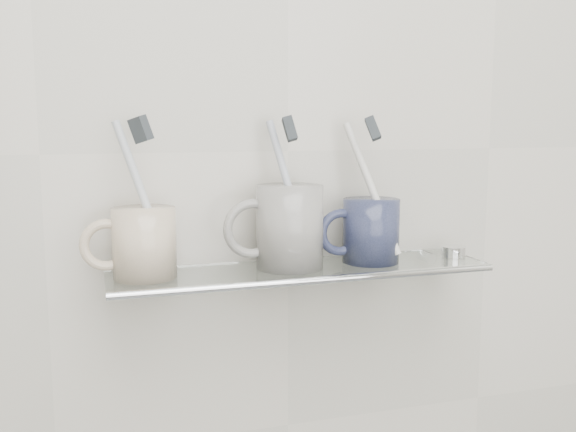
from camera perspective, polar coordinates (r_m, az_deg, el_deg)
name	(u,v)px	position (r m, az deg, el deg)	size (l,w,h in m)	color
wall_back	(288,151)	(0.88, 0.00, 5.79)	(2.50, 2.50, 0.00)	beige
shelf_glass	(302,270)	(0.85, 1.23, -4.86)	(0.50, 0.12, 0.01)	silver
shelf_rail	(316,280)	(0.80, 2.50, -5.74)	(0.01, 0.01, 0.50)	silver
bracket_left	(136,282)	(0.86, -13.32, -5.70)	(0.02, 0.02, 0.03)	silver
bracket_right	(426,261)	(0.98, 12.17, -3.94)	(0.02, 0.02, 0.03)	silver
mug_left	(144,243)	(0.80, -12.64, -2.34)	(0.08, 0.08, 0.09)	beige
mug_left_handle	(107,245)	(0.80, -15.83, -2.49)	(0.06, 0.06, 0.01)	beige
toothbrush_left	(143,196)	(0.80, -12.77, 1.74)	(0.01, 0.01, 0.19)	silver
bristles_left	(141,129)	(0.79, -12.96, 7.51)	(0.01, 0.02, 0.03)	#2B3034
mug_center	(290,227)	(0.84, 0.15, -0.96)	(0.09, 0.09, 0.11)	silver
mug_center_handle	(252,229)	(0.82, -3.18, -1.13)	(0.08, 0.08, 0.01)	silver
toothbrush_center	(290,191)	(0.83, 0.15, 2.22)	(0.01, 0.01, 0.19)	#A0AABB
bristles_center	(290,129)	(0.82, 0.15, 7.76)	(0.01, 0.02, 0.03)	#2B3034
mug_right	(371,231)	(0.88, 7.38, -1.30)	(0.08, 0.08, 0.09)	black
mug_right_handle	(340,232)	(0.86, 4.69, -1.45)	(0.06, 0.06, 0.01)	black
toothbrush_right	(372,188)	(0.87, 7.46, 2.45)	(0.01, 0.01, 0.19)	silver
bristles_right	(373,129)	(0.87, 7.56, 7.72)	(0.01, 0.02, 0.03)	#2B3034
chrome_cap	(454,251)	(0.95, 14.51, -3.04)	(0.03, 0.03, 0.01)	silver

